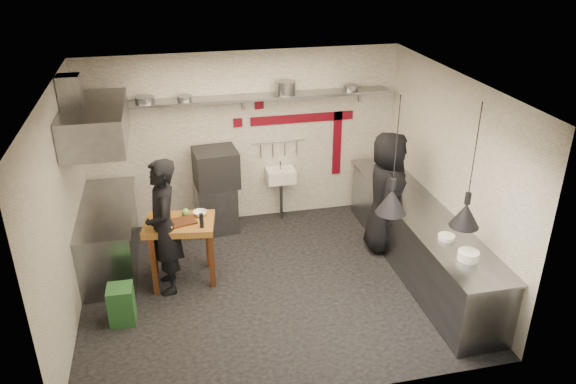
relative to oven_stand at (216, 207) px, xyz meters
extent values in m
plane|color=black|center=(0.55, -1.76, -0.40)|extent=(5.00, 5.00, 0.00)
plane|color=beige|center=(0.55, -1.76, 2.40)|extent=(5.00, 5.00, 0.00)
cube|color=silver|center=(0.55, 0.34, 1.00)|extent=(5.00, 0.04, 2.80)
cube|color=silver|center=(0.55, -3.86, 1.00)|extent=(5.00, 0.04, 2.80)
cube|color=silver|center=(-1.95, -1.76, 1.00)|extent=(0.04, 4.20, 2.80)
cube|color=silver|center=(3.05, -1.76, 1.00)|extent=(0.04, 4.20, 2.80)
cube|color=#600815|center=(1.50, 0.32, 1.28)|extent=(1.70, 0.02, 0.14)
cube|color=#600815|center=(2.10, 0.32, 0.80)|extent=(0.14, 0.02, 1.10)
cube|color=#600815|center=(0.80, 0.32, 1.55)|extent=(0.14, 0.02, 0.14)
cube|color=#600815|center=(0.45, 0.32, 1.28)|extent=(0.14, 0.02, 0.14)
cube|color=slate|center=(0.55, 0.16, 1.72)|extent=(4.60, 0.34, 0.04)
cube|color=slate|center=(-1.35, 0.31, 1.62)|extent=(0.04, 0.06, 0.24)
cube|color=slate|center=(0.55, 0.31, 1.62)|extent=(0.04, 0.06, 0.24)
cube|color=slate|center=(2.45, 0.31, 1.62)|extent=(0.04, 0.06, 0.24)
cylinder|color=slate|center=(-0.93, 0.16, 1.79)|extent=(0.37, 0.37, 0.09)
cylinder|color=slate|center=(-0.35, 0.16, 1.78)|extent=(0.28, 0.28, 0.07)
cylinder|color=slate|center=(1.19, 0.16, 1.84)|extent=(0.38, 0.38, 0.20)
cylinder|color=slate|center=(2.24, 0.16, 1.78)|extent=(0.27, 0.27, 0.08)
cube|color=slate|center=(0.00, 0.00, 0.00)|extent=(0.66, 0.61, 0.80)
cube|color=black|center=(0.03, -0.02, 0.69)|extent=(0.70, 0.66, 0.58)
cube|color=#600815|center=(-0.02, -0.28, 0.69)|extent=(0.50, 0.07, 0.46)
cube|color=black|center=(0.02, -0.31, 0.69)|extent=(0.36, 0.05, 0.34)
cube|color=white|center=(1.10, 0.16, 0.38)|extent=(0.46, 0.34, 0.22)
cylinder|color=slate|center=(1.10, 0.16, 0.56)|extent=(0.03, 0.03, 0.14)
cylinder|color=slate|center=(1.10, 0.12, -0.06)|extent=(0.06, 0.06, 0.66)
cylinder|color=slate|center=(1.10, 0.30, 0.92)|extent=(0.90, 0.02, 0.02)
cube|color=slate|center=(2.70, -1.76, 0.05)|extent=(0.70, 3.80, 0.90)
cube|color=slate|center=(2.70, -1.76, 0.52)|extent=(0.76, 3.90, 0.03)
cylinder|color=white|center=(2.67, -3.07, 0.59)|extent=(0.32, 0.32, 0.11)
cylinder|color=white|center=(2.65, -2.57, 0.56)|extent=(0.26, 0.26, 0.05)
cube|color=slate|center=(-1.60, -0.71, 0.05)|extent=(0.70, 1.90, 0.90)
cube|color=slate|center=(-1.60, -0.71, 0.52)|extent=(0.76, 2.00, 0.03)
cube|color=slate|center=(-1.55, -0.71, 1.75)|extent=(0.78, 1.60, 0.50)
cube|color=slate|center=(-1.80, -0.71, 2.15)|extent=(0.28, 0.28, 0.50)
cube|color=#204F24|center=(-1.40, -2.11, -0.15)|extent=(0.32, 0.32, 0.50)
cube|color=#472311|center=(-0.57, -1.39, 0.53)|extent=(0.42, 0.34, 0.02)
cylinder|color=black|center=(-0.32, -1.58, 0.62)|extent=(0.06, 0.06, 0.20)
sphere|color=#FFAA21|center=(-0.82, -1.55, 0.56)|extent=(0.10, 0.10, 0.08)
sphere|color=#FFAA21|center=(-0.74, -1.57, 0.56)|extent=(0.10, 0.10, 0.08)
sphere|color=#65943D|center=(-0.51, -1.21, 0.57)|extent=(0.12, 0.12, 0.11)
cube|color=slate|center=(-0.84, -1.29, 0.54)|extent=(0.23, 0.18, 0.03)
imported|color=white|center=(-0.32, -1.23, 0.55)|extent=(0.22, 0.22, 0.06)
imported|color=black|center=(-0.81, -1.50, 0.54)|extent=(0.49, 0.71, 1.87)
imported|color=black|center=(2.42, -1.14, 0.53)|extent=(0.88, 1.06, 1.86)
camera|label=1|loc=(-0.63, -8.10, 4.08)|focal=35.00mm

